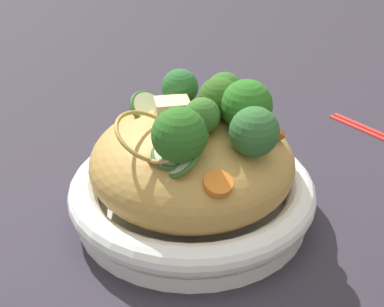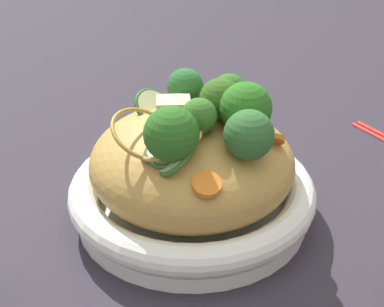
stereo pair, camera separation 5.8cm
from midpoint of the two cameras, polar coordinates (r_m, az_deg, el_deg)
ground_plane at (r=0.62m, az=-2.68°, el=-6.18°), size 3.00×3.00×0.00m
serving_bowl at (r=0.60m, az=-2.74°, el=-4.30°), size 0.26×0.26×0.05m
noodle_heap at (r=0.58m, az=-2.87°, el=-0.90°), size 0.21×0.21×0.12m
broccoli_florets at (r=0.54m, az=-0.43°, el=3.99°), size 0.15×0.17×0.07m
carrot_coins at (r=0.55m, az=2.23°, el=1.49°), size 0.08×0.18×0.03m
zucchini_slices at (r=0.54m, az=-5.73°, el=1.54°), size 0.12×0.13×0.03m
chicken_chunks at (r=0.57m, az=-2.34°, el=4.36°), size 0.10×0.08×0.03m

